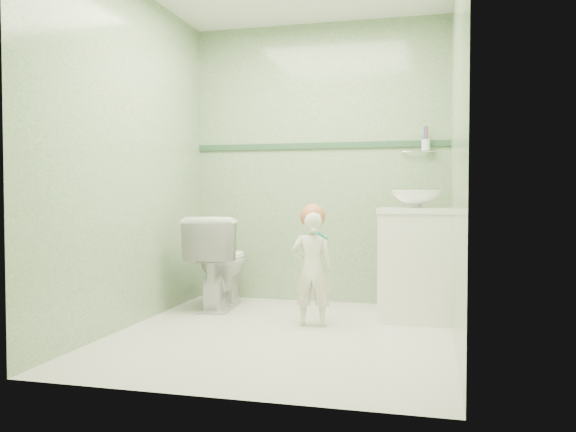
# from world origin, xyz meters

# --- Properties ---
(ground) EXTENTS (2.50, 2.50, 0.00)m
(ground) POSITION_xyz_m (0.00, 0.00, 0.00)
(ground) COLOR silver
(ground) RESTS_ON ground
(room_shell) EXTENTS (2.50, 2.54, 2.40)m
(room_shell) POSITION_xyz_m (0.00, 0.00, 1.20)
(room_shell) COLOR gray
(room_shell) RESTS_ON ground
(trim_stripe) EXTENTS (2.20, 0.02, 0.05)m
(trim_stripe) POSITION_xyz_m (0.00, 1.24, 1.35)
(trim_stripe) COLOR #2D5137
(trim_stripe) RESTS_ON room_shell
(vanity) EXTENTS (0.52, 0.50, 0.80)m
(vanity) POSITION_xyz_m (0.84, 0.70, 0.40)
(vanity) COLOR white
(vanity) RESTS_ON ground
(counter) EXTENTS (0.54, 0.52, 0.04)m
(counter) POSITION_xyz_m (0.84, 0.70, 0.81)
(counter) COLOR white
(counter) RESTS_ON vanity
(basin) EXTENTS (0.37, 0.37, 0.13)m
(basin) POSITION_xyz_m (0.84, 0.70, 0.89)
(basin) COLOR white
(basin) RESTS_ON counter
(faucet) EXTENTS (0.03, 0.13, 0.18)m
(faucet) POSITION_xyz_m (0.84, 0.89, 0.97)
(faucet) COLOR silver
(faucet) RESTS_ON counter
(cup_holder) EXTENTS (0.26, 0.07, 0.21)m
(cup_holder) POSITION_xyz_m (0.89, 1.18, 1.33)
(cup_holder) COLOR silver
(cup_holder) RESTS_ON room_shell
(toilet) EXTENTS (0.49, 0.78, 0.76)m
(toilet) POSITION_xyz_m (-0.74, 0.77, 0.38)
(toilet) COLOR white
(toilet) RESTS_ON ground
(toddler) EXTENTS (0.31, 0.22, 0.81)m
(toddler) POSITION_xyz_m (0.14, 0.29, 0.40)
(toddler) COLOR beige
(toddler) RESTS_ON ground
(hair_cap) EXTENTS (0.18, 0.18, 0.18)m
(hair_cap) POSITION_xyz_m (0.14, 0.32, 0.77)
(hair_cap) COLOR #B86640
(hair_cap) RESTS_ON toddler
(teal_toothbrush) EXTENTS (0.11, 0.14, 0.08)m
(teal_toothbrush) POSITION_xyz_m (0.23, 0.18, 0.65)
(teal_toothbrush) COLOR #088D78
(teal_toothbrush) RESTS_ON toddler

